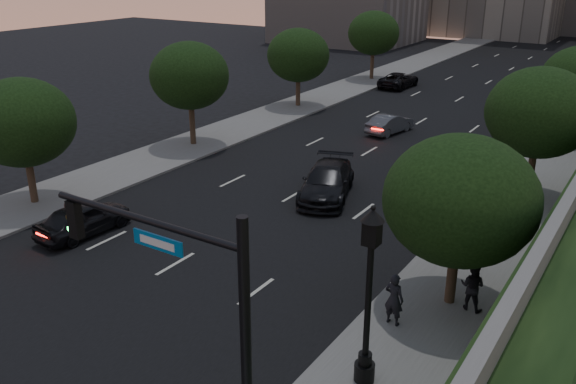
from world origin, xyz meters
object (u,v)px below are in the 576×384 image
Objects in this scene: street_lamp at (368,305)px; pedestrian_b at (472,286)px; sedan_near_left at (83,219)px; sedan_far_right at (516,119)px; sedan_far_left at (399,80)px; traffic_signal_mast at (206,345)px; pedestrian_c at (495,222)px; pedestrian_a at (394,299)px; sedan_near_right at (327,182)px; sedan_mid_left at (390,124)px.

street_lamp reaches higher than pedestrian_b.
pedestrian_b is (1.42, 5.45, -1.61)m from street_lamp.
pedestrian_b is (16.44, 2.91, 0.28)m from sedan_near_left.
sedan_far_left is at bearing 128.20° from sedan_far_right.
pedestrian_b is at bearing 118.42° from sedan_far_left.
sedan_far_left is at bearing 111.76° from street_lamp.
traffic_signal_mast is 1.37× the size of sedan_far_left.
pedestrian_c is (-0.85, 6.04, -0.07)m from pedestrian_b.
pedestrian_a reaches higher than pedestrian_c.
pedestrian_b is at bearing -95.39° from sedan_far_right.
street_lamp reaches higher than sedan_near_right.
sedan_near_right is 19.30m from sedan_far_right.
sedan_near_left is 23.23m from sedan_mid_left.
sedan_near_right is 11.95m from pedestrian_a.
sedan_near_left is 0.86× the size of sedan_far_left.
sedan_mid_left is (4.66, 22.76, -0.07)m from sedan_near_left.
sedan_near_left is 30.79m from sedan_far_right.
sedan_mid_left is 0.93× the size of sedan_far_right.
street_lamp is 3.54m from pedestrian_a.
traffic_signal_mast is at bearing 86.81° from pedestrian_a.
sedan_mid_left is (-8.78, 30.23, -3.00)m from traffic_signal_mast.
traffic_signal_mast reaches higher than pedestrian_a.
sedan_far_right is 25.93m from pedestrian_b.
sedan_far_right is (11.83, 28.43, 0.00)m from sedan_near_left.
sedan_far_right is 27.95m from pedestrian_a.
pedestrian_a is (7.66, -9.17, 0.25)m from sedan_near_right.
sedan_mid_left is at bearing -56.95° from pedestrian_b.
street_lamp is at bearing 72.29° from traffic_signal_mast.
pedestrian_c is at bearing 82.57° from traffic_signal_mast.
sedan_mid_left is 2.33× the size of pedestrian_b.
street_lamp is 11.63m from pedestrian_c.
street_lamp is 0.99× the size of sedan_near_right.
street_lamp is 31.18m from sedan_far_right.
sedan_mid_left is 23.08m from pedestrian_b.
pedestrian_c is (1.05, 8.35, -0.12)m from pedestrian_a.
pedestrian_a is at bearing 98.78° from street_lamp.
sedan_near_right is at bearing 109.93° from sedan_mid_left.
sedan_mid_left is at bearing -157.28° from sedan_far_right.
sedan_far_left is 33.41m from pedestrian_c.
pedestrian_a is at bearing 58.14° from pedestrian_c.
sedan_mid_left is 9.14m from sedan_far_right.
street_lamp is at bearing -99.74° from sedan_far_right.
street_lamp reaches higher than sedan_mid_left.
sedan_far_left is at bearing -84.70° from pedestrian_c.
sedan_near_right is (2.22, -12.98, 0.15)m from sedan_mid_left.
sedan_near_right reaches higher than sedan_far_left.
sedan_near_right is 3.08× the size of pedestrian_a.
traffic_signal_mast is at bearing 116.44° from sedan_mid_left.
sedan_near_right is 8.75m from pedestrian_c.
sedan_mid_left is 0.80× the size of sedan_far_left.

